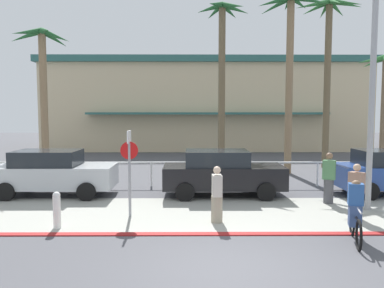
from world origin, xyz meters
TOP-DOWN VIEW (x-y plane):
  - ground_plane at (0.00, 10.00)m, footprint 80.00×80.00m
  - sidewalk_strip at (0.00, 4.20)m, footprint 44.00×4.00m
  - curb_paint at (0.00, 2.20)m, footprint 44.00×0.24m
  - building_backdrop at (0.65, 27.04)m, footprint 26.49×11.51m
  - rail_fence at (0.00, 8.50)m, footprint 23.25×0.08m
  - stop_sign_bike_lane at (-2.48, 3.83)m, footprint 0.52×0.56m
  - bollard_3 at (-4.25, 2.71)m, footprint 0.20×0.20m
  - streetlight_curb at (4.91, 4.31)m, footprint 0.24×2.54m
  - palm_tree_1 at (-7.90, 11.66)m, footprint 2.94×3.15m
  - palm_tree_2 at (1.01, 12.93)m, footprint 2.77×3.36m
  - palm_tree_3 at (4.23, 11.82)m, footprint 3.34×2.96m
  - palm_tree_4 at (6.87, 13.82)m, footprint 3.68×3.15m
  - car_silver_1 at (-5.78, 6.76)m, footprint 4.40×2.02m
  - car_black_2 at (0.47, 6.68)m, footprint 4.40×2.02m
  - cyclist_black_0 at (3.26, 1.71)m, footprint 0.56×1.77m
  - pedestrian_0 at (0.04, 3.22)m, footprint 0.33×0.41m
  - pedestrian_1 at (4.08, 3.55)m, footprint 0.45×0.47m
  - pedestrian_2 at (3.98, 5.42)m, footprint 0.48×0.43m

SIDE VIEW (x-z plane):
  - ground_plane at x=0.00m, z-range 0.00..0.00m
  - sidewalk_strip at x=0.00m, z-range 0.00..0.02m
  - curb_paint at x=0.00m, z-range 0.00..0.03m
  - bollard_3 at x=-4.25m, z-range 0.02..1.02m
  - cyclist_black_0 at x=3.26m, z-range -0.06..1.44m
  - pedestrian_0 at x=0.04m, z-range -0.07..1.53m
  - pedestrian_1 at x=4.08m, z-range -0.07..1.55m
  - pedestrian_2 at x=3.98m, z-range -0.06..1.68m
  - rail_fence at x=0.00m, z-range 0.32..1.36m
  - car_silver_1 at x=-5.78m, z-range 0.03..1.72m
  - car_black_2 at x=0.47m, z-range 0.03..1.72m
  - stop_sign_bike_lane at x=-2.48m, z-range 0.40..2.96m
  - building_backdrop at x=0.65m, z-range 0.02..7.42m
  - streetlight_curb at x=4.91m, z-range 0.53..8.03m
  - palm_tree_1 at x=-7.90m, z-range 1.62..8.81m
  - palm_tree_2 at x=1.01m, z-range 1.83..10.62m
  - palm_tree_3 at x=4.23m, z-range 2.18..11.04m
  - palm_tree_4 at x=6.87m, z-range 2.29..11.51m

